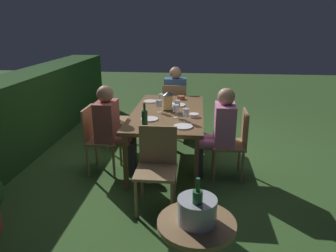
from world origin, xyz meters
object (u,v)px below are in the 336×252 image
(dining_table, at_px, (168,114))
(wine_glass_a, at_px, (159,104))
(wine_glass_d, at_px, (177,104))
(plate_b, at_px, (150,119))
(chair_side_right_a, at_px, (98,136))
(person_in_rust, at_px, (112,126))
(chair_side_right_b, at_px, (115,117))
(wine_glass_e, at_px, (176,109))
(bowl_bread, at_px, (194,115))
(person_in_pink, at_px, (219,129))
(wine_glass_c, at_px, (186,113))
(side_table, at_px, (196,248))
(bowl_salad, at_px, (163,97))
(ice_bucket, at_px, (197,209))
(chair_head_near, at_px, (157,165))
(plate_a, at_px, (177,105))
(wine_glass_b, at_px, (161,98))
(plate_c, at_px, (150,101))
(chair_side_left_a, at_px, (234,141))
(green_bottle_on_table, at_px, (145,119))
(plate_d, at_px, (183,126))
(bowl_olives, at_px, (181,97))
(person_in_blue, at_px, (176,95))
(lantern_centerpiece, at_px, (168,100))
(chair_head_far, at_px, (175,106))

(dining_table, height_order, wine_glass_a, wine_glass_a)
(wine_glass_d, distance_m, plate_b, 0.49)
(chair_side_right_a, xyz_separation_m, plate_b, (0.00, -0.68, 0.25))
(person_in_rust, bearing_deg, chair_side_right_b, 12.91)
(wine_glass_e, relative_size, bowl_bread, 1.31)
(person_in_pink, relative_size, wine_glass_c, 6.80)
(wine_glass_a, relative_size, side_table, 0.26)
(person_in_pink, height_order, bowl_salad, person_in_pink)
(wine_glass_e, distance_m, ice_bucket, 2.08)
(wine_glass_c, bearing_deg, bowl_salad, 19.25)
(chair_head_near, xyz_separation_m, plate_a, (1.50, -0.10, 0.25))
(side_table, bearing_deg, wine_glass_a, 13.22)
(plate_a, bearing_deg, wine_glass_b, 95.52)
(plate_c, bearing_deg, plate_b, -171.96)
(chair_side_left_a, xyz_separation_m, bowl_bread, (0.17, 0.51, 0.27))
(person_in_rust, height_order, bowl_bread, person_in_rust)
(green_bottle_on_table, distance_m, plate_d, 0.46)
(green_bottle_on_table, distance_m, wine_glass_a, 0.66)
(plate_c, distance_m, side_table, 2.95)
(bowl_olives, distance_m, bowl_bread, 0.99)
(person_in_blue, distance_m, chair_side_right_b, 1.31)
(side_table, bearing_deg, bowl_bread, 1.73)
(person_in_pink, relative_size, lantern_centerpiece, 4.34)
(ice_bucket, bearing_deg, person_in_rust, 29.60)
(person_in_pink, relative_size, plate_b, 5.25)
(chair_head_near, distance_m, wine_glass_c, 0.84)
(wine_glass_e, xyz_separation_m, bowl_olives, (1.01, -0.01, -0.09))
(person_in_blue, height_order, green_bottle_on_table, person_in_blue)
(wine_glass_e, height_order, plate_a, wine_glass_e)
(chair_side_left_a, bearing_deg, side_table, 166.90)
(chair_side_left_a, xyz_separation_m, plate_a, (0.73, 0.77, 0.25))
(wine_glass_a, distance_m, side_table, 2.38)
(chair_side_right_a, distance_m, person_in_pink, 1.55)
(person_in_rust, distance_m, bowl_olives, 1.40)
(plate_b, distance_m, bowl_bread, 0.57)
(bowl_olives, bearing_deg, bowl_bread, -166.90)
(person_in_rust, height_order, chair_head_far, person_in_rust)
(lantern_centerpiece, distance_m, wine_glass_e, 0.36)
(plate_c, bearing_deg, person_in_pink, -132.37)
(lantern_centerpiece, distance_m, bowl_olives, 0.69)
(person_in_rust, distance_m, bowl_bread, 1.05)
(person_in_rust, relative_size, chair_side_right_b, 1.32)
(wine_glass_e, bearing_deg, wine_glass_a, 47.04)
(chair_head_far, distance_m, ice_bucket, 3.59)
(plate_b, height_order, plate_c, same)
(wine_glass_c, xyz_separation_m, plate_d, (-0.19, 0.02, -0.11))
(chair_side_right_a, bearing_deg, plate_c, -31.36)
(chair_head_near, relative_size, person_in_blue, 0.76)
(wine_glass_a, distance_m, plate_b, 0.37)
(plate_d, distance_m, ice_bucket, 1.69)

